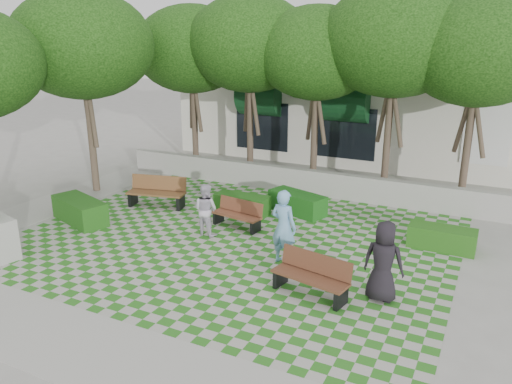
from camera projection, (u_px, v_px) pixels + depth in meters
The scene contains 17 objects.
ground at pixel (215, 254), 13.39m from camera, with size 90.00×90.00×0.00m, color gray.
lawn at pixel (233, 241), 14.25m from camera, with size 12.00×12.00×0.00m, color #2B721E.
sidewalk_south at pixel (86, 348), 9.38m from camera, with size 16.00×2.00×0.01m, color #9E9B93.
sidewalk_west at pixel (51, 205), 17.30m from camera, with size 2.00×12.00×0.01m, color #9E9B93.
retaining_wall at pixel (300, 181), 18.56m from camera, with size 15.00×0.36×0.90m, color #9E9B93.
bench_east at pixel (312, 276), 11.18m from camera, with size 1.87×0.94×0.94m.
bench_mid at pixel (238, 215), 15.17m from camera, with size 1.67×0.78×0.84m.
bench_west at pixel (157, 192), 17.02m from camera, with size 2.07×1.09×1.04m.
hedge_east at pixel (442, 238), 13.65m from camera, with size 1.77×0.71×0.62m, color #205316.
hedge_midright at pixel (297, 203), 16.42m from camera, with size 1.94×0.78×0.68m, color #144A13.
hedge_midleft at pixel (242, 204), 16.37m from camera, with size 1.80×0.72×0.63m, color #194A13.
hedge_west at pixel (80, 210), 15.62m from camera, with size 2.13×0.85×0.74m, color #194913.
person_blue at pixel (284, 227), 12.60m from camera, with size 0.72×0.47×1.97m, color #75ABD5.
person_dark at pixel (383, 261), 10.85m from camera, with size 0.90×0.58×1.84m, color black.
person_white at pixel (206, 209), 14.51m from camera, with size 0.75×0.59×1.55m, color silver.
tree_row at pixel (252, 48), 17.72m from camera, with size 17.70×13.40×7.41m.
building at pixel (379, 102), 24.27m from camera, with size 18.00×8.92×5.15m.
Camera 1 is at (6.46, -10.50, 5.61)m, focal length 35.00 mm.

